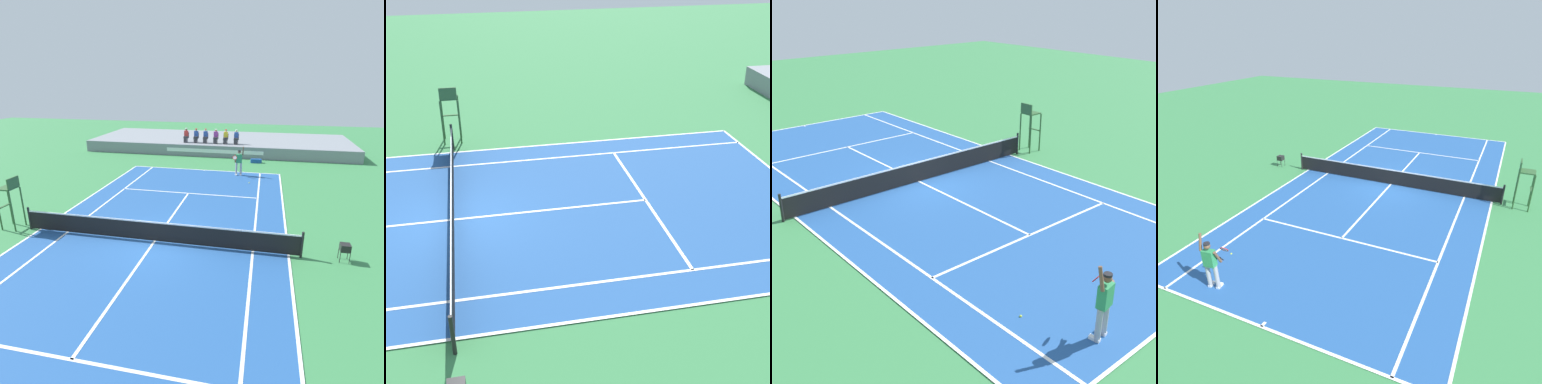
# 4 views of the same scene
# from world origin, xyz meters

# --- Properties ---
(ground_plane) EXTENTS (80.00, 80.00, 0.00)m
(ground_plane) POSITION_xyz_m (0.00, 0.00, 0.00)
(ground_plane) COLOR #387F47
(court) EXTENTS (11.08, 23.88, 0.03)m
(court) POSITION_xyz_m (0.00, 0.00, 0.01)
(court) COLOR #235193
(court) RESTS_ON ground
(net) EXTENTS (11.98, 0.10, 1.07)m
(net) POSITION_xyz_m (0.00, 0.00, 0.52)
(net) COLOR black
(net) RESTS_ON ground
(barrier_wall) EXTENTS (24.33, 0.25, 1.02)m
(barrier_wall) POSITION_xyz_m (0.00, 16.44, 0.51)
(barrier_wall) COLOR gray
(barrier_wall) RESTS_ON ground
(bleacher_platform) EXTENTS (24.33, 8.54, 1.02)m
(bleacher_platform) POSITION_xyz_m (0.00, 20.83, 0.51)
(bleacher_platform) COLOR gray
(bleacher_platform) RESTS_ON ground
(spectator_seated_0) EXTENTS (0.44, 0.60, 1.26)m
(spectator_seated_0) POSITION_xyz_m (-2.79, 17.61, 1.63)
(spectator_seated_0) COLOR #474C56
(spectator_seated_0) RESTS_ON bleacher_platform
(spectator_seated_1) EXTENTS (0.44, 0.60, 1.26)m
(spectator_seated_1) POSITION_xyz_m (-1.86, 17.61, 1.63)
(spectator_seated_1) COLOR #474C56
(spectator_seated_1) RESTS_ON bleacher_platform
(spectator_seated_2) EXTENTS (0.44, 0.60, 1.26)m
(spectator_seated_2) POSITION_xyz_m (-0.99, 17.61, 1.63)
(spectator_seated_2) COLOR #474C56
(spectator_seated_2) RESTS_ON bleacher_platform
(spectator_seated_3) EXTENTS (0.44, 0.60, 1.26)m
(spectator_seated_3) POSITION_xyz_m (-0.05, 17.61, 1.63)
(spectator_seated_3) COLOR #474C56
(spectator_seated_3) RESTS_ON bleacher_platform
(spectator_seated_4) EXTENTS (0.44, 0.60, 1.26)m
(spectator_seated_4) POSITION_xyz_m (0.85, 17.61, 1.63)
(spectator_seated_4) COLOR #474C56
(spectator_seated_4) RESTS_ON bleacher_platform
(spectator_seated_5) EXTENTS (0.44, 0.60, 1.26)m
(spectator_seated_5) POSITION_xyz_m (1.79, 17.61, 1.63)
(spectator_seated_5) COLOR #474C56
(spectator_seated_5) RESTS_ON bleacher_platform
(tennis_player) EXTENTS (0.75, 0.71, 2.08)m
(tennis_player) POSITION_xyz_m (2.59, 11.07, 0.99)
(tennis_player) COLOR #9E9EA3
(tennis_player) RESTS_ON ground
(tennis_ball) EXTENTS (0.07, 0.07, 0.07)m
(tennis_ball) POSITION_xyz_m (3.46, 9.30, 0.03)
(tennis_ball) COLOR #D1E533
(tennis_ball) RESTS_ON ground
(umpire_chair) EXTENTS (0.77, 0.77, 2.44)m
(umpire_chair) POSITION_xyz_m (-6.76, 0.00, 1.56)
(umpire_chair) COLOR #2D562D
(umpire_chair) RESTS_ON ground
(equipment_bag) EXTENTS (0.93, 0.41, 0.32)m
(equipment_bag) POSITION_xyz_m (3.70, 15.12, 0.16)
(equipment_bag) COLOR #194799
(equipment_bag) RESTS_ON ground
(ball_hopper) EXTENTS (0.36, 0.36, 0.70)m
(ball_hopper) POSITION_xyz_m (7.50, 0.07, 0.57)
(ball_hopper) COLOR black
(ball_hopper) RESTS_ON ground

